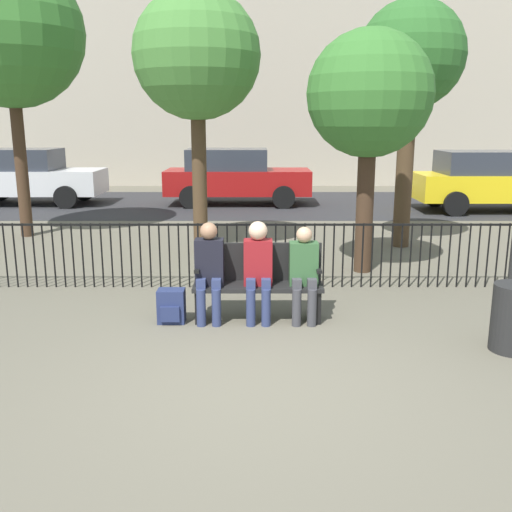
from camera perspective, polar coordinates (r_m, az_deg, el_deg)
The scene contains 16 objects.
ground_plane at distance 5.38m, azimuth 0.07°, elevation -12.75°, with size 80.00×80.00×0.00m, color #605B4C.
park_bench at distance 6.96m, azimuth -0.00°, elevation -2.35°, with size 1.56×0.45×0.92m.
seated_person_0 at distance 6.81m, azimuth -4.90°, elevation -1.12°, with size 0.34×0.39×1.21m.
seated_person_1 at distance 6.78m, azimuth 0.04°, elevation -0.98°, with size 0.34×0.39×1.22m.
seated_person_2 at distance 6.82m, azimuth 4.60°, elevation -1.37°, with size 0.34×0.39×1.16m.
backpack at distance 6.95m, azimuth -8.66°, elevation -5.01°, with size 0.32×0.26×0.41m.
fence_railing at distance 8.24m, azimuth -0.15°, elevation 0.62°, with size 9.01×0.03×0.95m.
tree_0 at distance 10.56m, azimuth -6.16°, elevation 19.18°, with size 2.24×2.24×4.63m.
tree_1 at distance 9.14m, azimuth 11.08°, elevation 15.40°, with size 1.93×1.93×3.74m.
tree_2 at distance 11.33m, azimuth 15.02°, elevation 18.45°, with size 1.95×1.95×4.54m.
tree_3 at distance 13.01m, azimuth -23.70°, elevation 19.74°, with size 2.94×2.94×5.57m.
street_surface at distance 17.00m, azimuth -0.12°, elevation 5.23°, with size 24.00×6.00×0.01m.
parked_car_0 at distance 18.15m, azimuth -22.18°, elevation 7.44°, with size 4.20×1.94×1.62m.
parked_car_1 at distance 16.86m, azimuth -2.33°, elevation 8.03°, with size 4.20×1.94×1.62m.
parked_car_2 at distance 16.77m, azimuth 22.24°, elevation 7.04°, with size 4.20×1.94×1.62m.
trash_bin at distance 6.58m, azimuth 24.23°, elevation -5.65°, with size 0.47×0.47×0.72m.
Camera 1 is at (-0.02, -4.84, 2.35)m, focal length 40.00 mm.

